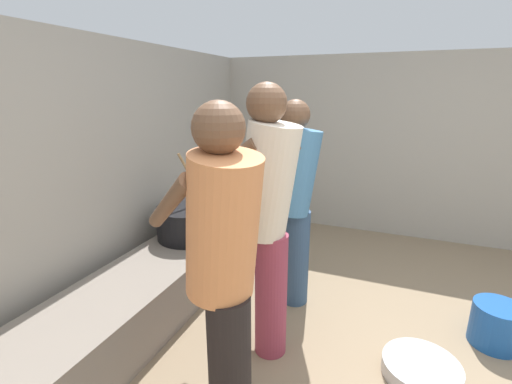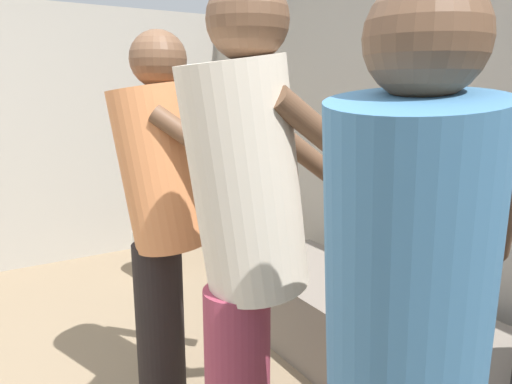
{
  "view_description": "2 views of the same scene",
  "coord_description": "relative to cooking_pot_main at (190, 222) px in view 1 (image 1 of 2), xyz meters",
  "views": [
    {
      "loc": [
        -1.58,
        0.2,
        1.63
      ],
      "look_at": [
        0.37,
        0.98,
        1.02
      ],
      "focal_mm": 24.74,
      "sensor_mm": 36.0,
      "label": 1
    },
    {
      "loc": [
        1.37,
        0.2,
        1.38
      ],
      "look_at": [
        0.15,
        0.95,
        1.07
      ],
      "focal_mm": 33.29,
      "sensor_mm": 36.0,
      "label": 2
    }
  ],
  "objects": [
    {
      "name": "block_enclosure_rear",
      "position": [
        -0.86,
        0.51,
        0.47
      ],
      "size": [
        5.55,
        0.2,
        2.01
      ],
      "primitive_type": "cube",
      "color": "#9E998E",
      "rests_on": "ground_plane"
    },
    {
      "name": "cooking_pot_main",
      "position": [
        0.0,
        0.0,
        0.0
      ],
      "size": [
        0.56,
        0.56,
        0.73
      ],
      "color": "black",
      "rests_on": "hearth_ledge"
    },
    {
      "name": "cook_in_blue_shirt",
      "position": [
        -0.04,
        -0.93,
        0.36
      ],
      "size": [
        0.61,
        0.73,
        1.57
      ],
      "color": "navy",
      "rests_on": "ground_plane"
    },
    {
      "name": "hearth_ledge",
      "position": [
        -0.58,
        -0.01,
        -0.33
      ],
      "size": [
        2.59,
        0.6,
        0.39
      ],
      "primitive_type": "cube",
      "color": "slate",
      "rests_on": "ground_plane"
    },
    {
      "name": "bucket_blue_plastic",
      "position": [
        -0.02,
        -2.33,
        -0.39
      ],
      "size": [
        0.31,
        0.31,
        0.29
      ],
      "primitive_type": "cylinder",
      "color": "#194C99",
      "rests_on": "ground_plane"
    },
    {
      "name": "cook_in_orange_shirt",
      "position": [
        -1.23,
        -0.96,
        0.38
      ],
      "size": [
        0.64,
        0.73,
        1.59
      ],
      "color": "black",
      "rests_on": "ground_plane"
    },
    {
      "name": "cook_in_cream_shirt",
      "position": [
        -0.62,
        -0.93,
        0.43
      ],
      "size": [
        0.36,
        0.7,
        1.67
      ],
      "color": "#8C3347",
      "rests_on": "ground_plane"
    },
    {
      "name": "metal_mixing_bowl",
      "position": [
        -0.5,
        -1.87,
        -0.49
      ],
      "size": [
        0.44,
        0.44,
        0.09
      ],
      "primitive_type": "cylinder",
      "color": "#B7B7BC",
      "rests_on": "ground_plane"
    },
    {
      "name": "block_enclosure_right",
      "position": [
        1.82,
        -1.8,
        0.47
      ],
      "size": [
        0.2,
        4.81,
        2.01
      ],
      "primitive_type": "cube",
      "color": "#9E998E",
      "rests_on": "ground_plane"
    }
  ]
}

